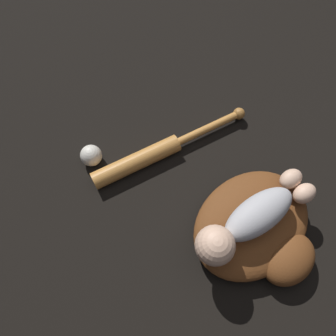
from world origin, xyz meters
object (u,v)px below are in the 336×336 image
(baseball_bat, at_px, (153,154))
(baseball, at_px, (91,156))
(baseball_glove, at_px, (257,229))
(baby_figure, at_px, (249,221))

(baseball_bat, bearing_deg, baseball, -39.99)
(baseball, bearing_deg, baseball_glove, 111.61)
(baseball_glove, bearing_deg, baby_figure, -40.03)
(baseball, bearing_deg, baseball_bat, 140.01)
(baseball_glove, xyz_separation_m, baseball, (0.20, -0.51, -0.01))
(baby_figure, bearing_deg, baseball_glove, 139.97)
(baseball_glove, distance_m, baseball, 0.54)
(baseball_glove, relative_size, baseball, 5.41)
(baby_figure, xyz_separation_m, baseball, (0.17, -0.48, -0.10))
(baseball_glove, height_order, baseball_bat, baseball_glove)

